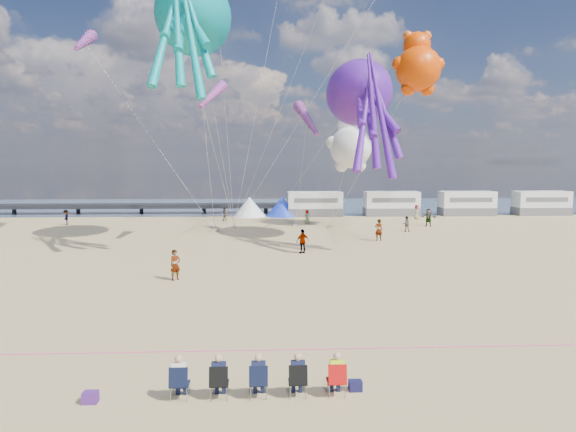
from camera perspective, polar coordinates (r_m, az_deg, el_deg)
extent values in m
plane|color=tan|center=(23.41, -2.03, -10.37)|extent=(120.00, 120.00, 0.00)
plane|color=#3C5672|center=(77.74, -2.51, 1.14)|extent=(120.00, 120.00, 0.00)
cube|color=black|center=(72.24, -25.29, 0.98)|extent=(60.00, 3.00, 0.50)
cube|color=silver|center=(62.98, 3.00, 1.35)|extent=(6.60, 2.50, 3.00)
cube|color=silver|center=(64.61, 11.42, 1.36)|extent=(6.60, 2.50, 3.00)
cube|color=silver|center=(67.56, 19.26, 1.34)|extent=(6.60, 2.50, 3.00)
cube|color=silver|center=(71.65, 26.32, 1.30)|extent=(6.60, 2.50, 3.00)
cone|color=white|center=(62.72, -4.29, 1.05)|extent=(4.00, 4.00, 2.40)
cone|color=#1933CC|center=(62.73, -0.64, 1.06)|extent=(4.00, 4.00, 2.40)
cube|color=#4D1F75|center=(15.91, -21.10, -18.28)|extent=(0.40, 0.30, 0.32)
cube|color=#14143E|center=(15.78, 7.50, -18.18)|extent=(0.38, 0.28, 0.30)
cylinder|color=#F2338C|center=(18.66, -1.84, -14.65)|extent=(34.00, 0.03, 0.03)
imported|color=tan|center=(29.56, -12.42, -5.33)|extent=(0.75, 0.72, 1.72)
imported|color=#7F6659|center=(55.12, 2.14, -0.08)|extent=(0.57, 0.39, 1.52)
imported|color=#7F6659|center=(49.92, 13.01, -0.88)|extent=(0.79, 0.57, 1.50)
imported|color=#7F6659|center=(58.98, -23.45, -0.14)|extent=(0.69, 0.84, 1.60)
imported|color=#7F6659|center=(37.25, 1.65, -2.82)|extent=(1.32, 1.09, 1.77)
imported|color=#7F6659|center=(54.71, 15.35, -0.17)|extent=(1.17, 0.88, 1.85)
imported|color=#7F6659|center=(43.91, 10.04, -1.53)|extent=(1.76, 0.81, 1.83)
imported|color=#7F6659|center=(61.34, 14.10, 0.43)|extent=(0.72, 0.61, 1.67)
imported|color=#7F6659|center=(57.78, -7.04, 0.17)|extent=(0.90, 0.80, 1.55)
cube|color=gray|center=(49.85, -8.11, -1.54)|extent=(0.50, 0.35, 0.22)
cube|color=gray|center=(52.75, -2.23, -1.07)|extent=(0.50, 0.35, 0.22)
cube|color=gray|center=(52.22, 4.67, -1.16)|extent=(0.50, 0.35, 0.22)
cube|color=gray|center=(52.84, 0.81, -1.05)|extent=(0.50, 0.35, 0.22)
cube|color=gray|center=(51.56, -6.01, -1.26)|extent=(0.50, 0.35, 0.22)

